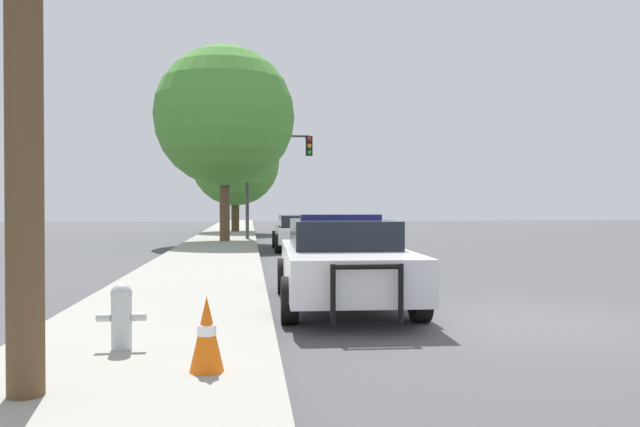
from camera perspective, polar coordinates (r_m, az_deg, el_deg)
ground_plane at (r=9.49m, az=18.23°, el=-9.36°), size 110.00×110.00×0.00m
sidewalk_left at (r=8.72m, az=-14.41°, el=-9.83°), size 3.00×110.00×0.13m
police_car at (r=10.38m, az=2.06°, el=-4.24°), size 2.21×5.05×1.50m
fire_hydrant at (r=7.04m, az=-17.70°, el=-8.75°), size 0.51×0.23×0.71m
traffic_light at (r=28.61m, az=-4.24°, el=4.52°), size 3.06×0.35×4.84m
car_background_midblock at (r=22.88m, az=-1.75°, el=-1.64°), size 2.04×4.46×1.29m
tree_sidewalk_mid at (r=27.19m, az=-8.73°, el=8.76°), size 5.98×5.98×8.31m
tree_sidewalk_far at (r=36.61m, az=-7.76°, el=4.71°), size 5.12×5.12×6.61m
traffic_cone at (r=5.94m, az=-10.32°, el=-10.74°), size 0.32×0.32×0.70m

